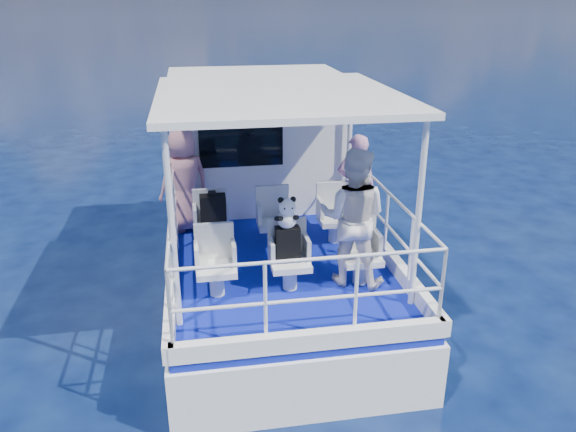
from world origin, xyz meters
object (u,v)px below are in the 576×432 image
at_px(backpack_center, 288,244).
at_px(panda, 287,213).
at_px(passenger_port_fwd, 184,180).
at_px(passenger_stbd_aft, 353,218).

height_order(backpack_center, panda, panda).
xyz_separation_m(passenger_port_fwd, backpack_center, (1.22, -2.14, -0.19)).
bearing_deg(passenger_port_fwd, panda, 96.19).
xyz_separation_m(passenger_port_fwd, passenger_stbd_aft, (2.04, -2.10, 0.08)).
height_order(passenger_port_fwd, passenger_stbd_aft, passenger_stbd_aft).
xyz_separation_m(passenger_stbd_aft, backpack_center, (-0.82, -0.05, -0.27)).
relative_size(passenger_stbd_aft, backpack_center, 3.98).
bearing_deg(backpack_center, passenger_port_fwd, 119.68).
height_order(passenger_stbd_aft, panda, passenger_stbd_aft).
relative_size(passenger_port_fwd, passenger_stbd_aft, 0.91).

